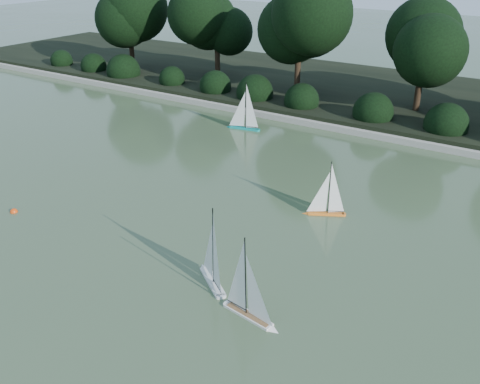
# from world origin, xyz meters

# --- Properties ---
(ground) EXTENTS (80.00, 80.00, 0.00)m
(ground) POSITION_xyz_m (0.00, 0.00, 0.00)
(ground) COLOR #384E2E
(ground) RESTS_ON ground
(pond_coping) EXTENTS (40.00, 0.35, 0.18)m
(pond_coping) POSITION_xyz_m (0.00, 9.00, 0.09)
(pond_coping) COLOR gray
(pond_coping) RESTS_ON ground
(far_bank) EXTENTS (40.00, 8.00, 0.30)m
(far_bank) POSITION_xyz_m (0.00, 13.00, 0.15)
(far_bank) COLOR black
(far_bank) RESTS_ON ground
(tree_line) EXTENTS (26.31, 3.93, 4.39)m
(tree_line) POSITION_xyz_m (1.23, 11.44, 2.64)
(tree_line) COLOR black
(tree_line) RESTS_ON ground
(shrub_hedge) EXTENTS (29.10, 1.10, 1.10)m
(shrub_hedge) POSITION_xyz_m (0.00, 9.90, 0.45)
(shrub_hedge) COLOR black
(shrub_hedge) RESTS_ON ground
(sailboat_white_a) EXTENTS (0.97, 0.76, 1.50)m
(sailboat_white_a) POSITION_xyz_m (0.83, 0.56, 0.24)
(sailboat_white_a) COLOR silver
(sailboat_white_a) RESTS_ON ground
(sailboat_white_b) EXTENTS (1.08, 0.33, 1.47)m
(sailboat_white_b) POSITION_xyz_m (1.95, 0.08, 0.23)
(sailboat_white_b) COLOR white
(sailboat_white_b) RESTS_ON ground
(sailboat_orange) EXTENTS (0.86, 0.54, 1.25)m
(sailboat_orange) POSITION_xyz_m (1.38, 3.77, 0.20)
(sailboat_orange) COLOR orange
(sailboat_orange) RESTS_ON ground
(sailboat_teal) EXTENTS (1.12, 0.38, 1.53)m
(sailboat_teal) POSITION_xyz_m (-3.10, 7.56, 0.24)
(sailboat_teal) COLOR #0E8982
(sailboat_teal) RESTS_ON ground
(race_buoy) EXTENTS (0.16, 0.16, 0.16)m
(race_buoy) POSITION_xyz_m (-4.11, 0.31, 0.00)
(race_buoy) COLOR #E3410B
(race_buoy) RESTS_ON ground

